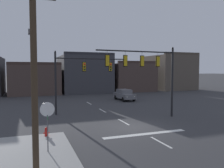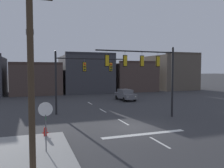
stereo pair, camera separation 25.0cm
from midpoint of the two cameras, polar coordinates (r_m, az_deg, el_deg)
ground_plane at (r=18.60m, az=5.58°, el=-10.66°), size 400.00×400.00×0.00m
sidewalk_near_corner at (r=13.11m, az=-20.61°, el=-16.70°), size 5.00×8.00×0.15m
stop_bar_paint at (r=16.87m, az=8.53°, el=-12.16°), size 6.40×0.50×0.01m
lane_centreline at (r=20.38m, az=3.16°, el=-9.38°), size 0.16×26.40×0.01m
signal_mast_near_side at (r=21.37m, az=9.23°, el=4.12°), size 7.92×0.66×6.74m
signal_mast_far_side at (r=24.30m, az=-8.00°, el=2.91°), size 7.85×0.50×6.46m
stop_sign at (r=12.92m, az=-15.61°, el=-7.37°), size 0.76×0.64×2.83m
car_lot_nearside at (r=34.49m, az=3.53°, el=-2.61°), size 1.97×4.48×1.61m
utility_pole at (r=9.97m, az=-18.85°, el=5.17°), size 2.20×2.69×8.84m
fire_hydrant at (r=16.30m, az=-15.76°, el=-11.64°), size 0.40×0.30×0.75m
building_row at (r=48.11m, az=-5.46°, el=2.16°), size 49.84×12.18×8.31m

